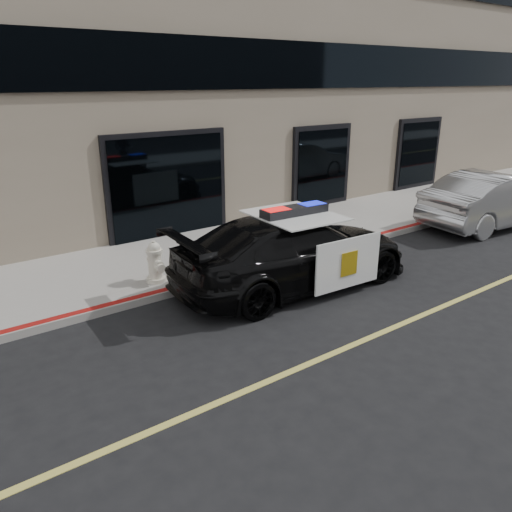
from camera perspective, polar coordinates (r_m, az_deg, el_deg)
ground at (r=9.34m, az=16.36°, el=-7.47°), size 120.00×120.00×0.00m
sidewalk_n at (r=12.86m, az=-2.22°, el=1.23°), size 60.00×3.50×0.15m
building_n at (r=16.92m, az=-13.66°, el=25.48°), size 60.00×7.00×12.00m
police_car at (r=10.33m, az=4.33°, el=0.59°), size 2.73×5.49×1.72m
silver_sedan at (r=16.21m, az=25.71°, el=5.85°), size 2.67×5.22×1.61m
fire_hydrant at (r=10.43m, az=-11.44°, el=-0.78°), size 0.40×0.55×0.88m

